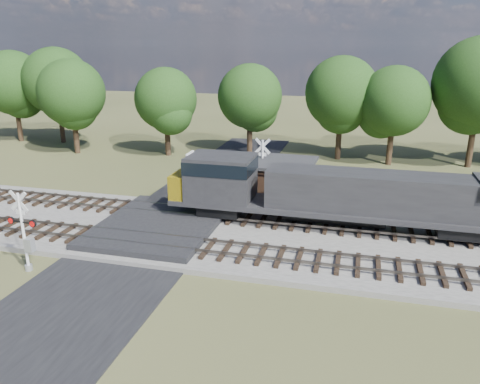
# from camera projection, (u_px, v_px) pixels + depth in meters

# --- Properties ---
(ground) EXTENTS (160.00, 160.00, 0.00)m
(ground) POSITION_uv_depth(u_px,v_px,m) (156.00, 234.00, 28.55)
(ground) COLOR #3E4424
(ground) RESTS_ON ground
(ballast_bed) EXTENTS (140.00, 10.00, 0.30)m
(ballast_bed) POSITION_uv_depth(u_px,v_px,m) (322.00, 245.00, 26.56)
(ballast_bed) COLOR gray
(ballast_bed) RESTS_ON ground
(road) EXTENTS (7.00, 60.00, 0.08)m
(road) POSITION_uv_depth(u_px,v_px,m) (156.00, 233.00, 28.54)
(road) COLOR black
(road) RESTS_ON ground
(crossing_panel) EXTENTS (7.00, 9.00, 0.62)m
(crossing_panel) POSITION_uv_depth(u_px,v_px,m) (159.00, 226.00, 28.91)
(crossing_panel) COLOR #262628
(crossing_panel) RESTS_ON ground
(track_near) EXTENTS (140.00, 2.60, 0.33)m
(track_near) POSITION_uv_depth(u_px,v_px,m) (193.00, 246.00, 25.83)
(track_near) COLOR black
(track_near) RESTS_ON ballast_bed
(track_far) EXTENTS (140.00, 2.60, 0.33)m
(track_far) POSITION_uv_depth(u_px,v_px,m) (219.00, 215.00, 30.44)
(track_far) COLOR black
(track_far) RESTS_ON ballast_bed
(crossing_signal_near) EXTENTS (1.73, 0.39, 4.29)m
(crossing_signal_near) POSITION_uv_depth(u_px,v_px,m) (26.00, 238.00, 23.41)
(crossing_signal_near) COLOR silver
(crossing_signal_near) RESTS_ON ground
(crossing_signal_far) EXTENTS (1.86, 0.41, 4.62)m
(crossing_signal_far) POSITION_uv_depth(u_px,v_px,m) (261.00, 174.00, 34.36)
(crossing_signal_far) COLOR silver
(crossing_signal_far) RESTS_ON ground
(equipment_shed) EXTENTS (4.82, 4.82, 3.14)m
(equipment_shed) POSITION_uv_depth(u_px,v_px,m) (281.00, 182.00, 33.55)
(equipment_shed) COLOR #43261C
(equipment_shed) RESTS_ON ground
(treeline) EXTENTS (75.11, 11.75, 11.85)m
(treeline) POSITION_uv_depth(u_px,v_px,m) (326.00, 92.00, 44.16)
(treeline) COLOR black
(treeline) RESTS_ON ground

